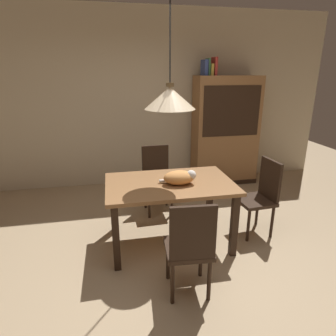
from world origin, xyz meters
TOP-DOWN VIEW (x-y plane):
  - ground at (0.00, 0.00)m, footprint 10.00×10.00m
  - back_wall at (0.00, 2.65)m, footprint 6.40×0.10m
  - dining_table at (-0.03, 0.56)m, footprint 1.40×0.90m
  - chair_far_back at (-0.04, 1.43)m, footprint 0.42×0.42m
  - chair_near_front at (-0.04, -0.32)m, footprint 0.43×0.43m
  - chair_right_side at (1.09, 0.56)m, footprint 0.43×0.43m
  - cat_sleeping at (0.07, 0.49)m, footprint 0.39×0.23m
  - pendant_lamp at (-0.03, 0.56)m, footprint 0.52×0.52m
  - hutch_bookcase at (1.32, 2.32)m, footprint 1.12×0.45m
  - book_blue_wide at (0.89, 2.32)m, footprint 0.06×0.24m
  - book_green_slim at (0.95, 2.32)m, footprint 0.03×0.20m
  - book_yellow_short at (1.00, 2.32)m, footprint 0.04×0.20m
  - book_red_tall at (1.06, 2.32)m, footprint 0.04×0.22m

SIDE VIEW (x-z plane):
  - ground at x=0.00m, z-range 0.00..0.00m
  - chair_far_back at x=-0.04m, z-range 0.05..0.98m
  - chair_near_front at x=-0.04m, z-range 0.05..0.98m
  - chair_right_side at x=1.09m, z-range 0.05..0.98m
  - dining_table at x=-0.03m, z-range 0.27..1.02m
  - cat_sleeping at x=0.07m, z-range 0.75..0.90m
  - hutch_bookcase at x=1.32m, z-range -0.04..1.81m
  - back_wall at x=0.00m, z-range 0.00..2.90m
  - pendant_lamp at x=-0.03m, z-range 1.01..2.31m
  - book_yellow_short at x=1.00m, z-range 1.85..2.03m
  - book_blue_wide at x=0.89m, z-range 1.85..2.09m
  - book_green_slim at x=0.95m, z-range 1.85..2.11m
  - book_red_tall at x=1.06m, z-range 1.85..2.13m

